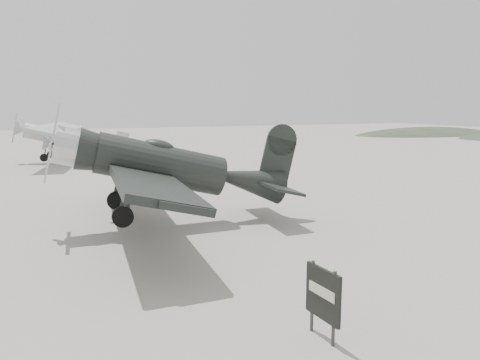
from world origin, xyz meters
The scene contains 5 objects.
ground centered at (0.00, 0.00, 0.00)m, with size 160.00×160.00×0.00m, color gray.
hill_northeast centered at (50.00, 40.00, 0.00)m, with size 32.00×16.00×5.20m, color #2F3E2D.
lowwing_monoplane centered at (-2.58, 1.17, 2.19)m, with size 9.18×12.86×4.14m.
highwing_monoplane centered at (-4.70, 23.87, 2.15)m, with size 8.69×12.14×3.43m.
sign_board centered at (-2.36, -8.40, 0.87)m, with size 0.13×1.01×1.46m.
Camera 1 is at (-7.28, -15.52, 4.47)m, focal length 35.00 mm.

